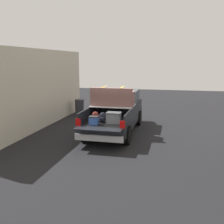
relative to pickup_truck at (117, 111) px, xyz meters
name	(u,v)px	position (x,y,z in m)	size (l,w,h in m)	color
ground_plane	(115,132)	(-0.37, 0.00, -0.96)	(40.00, 40.00, 0.00)	black
pickup_truck	(117,111)	(0.00, 0.00, 0.00)	(6.05, 2.06, 2.23)	black
building_facade	(40,89)	(-0.30, 3.92, 1.02)	(10.64, 0.36, 3.97)	beige
trash_can	(79,107)	(3.28, 3.13, -0.47)	(0.60, 0.60, 0.98)	#2D2D33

